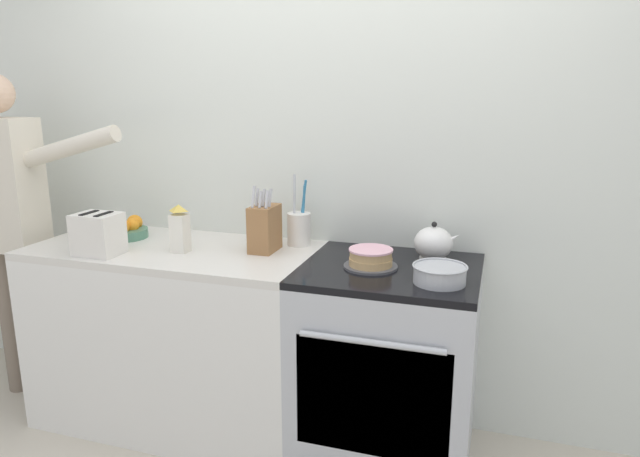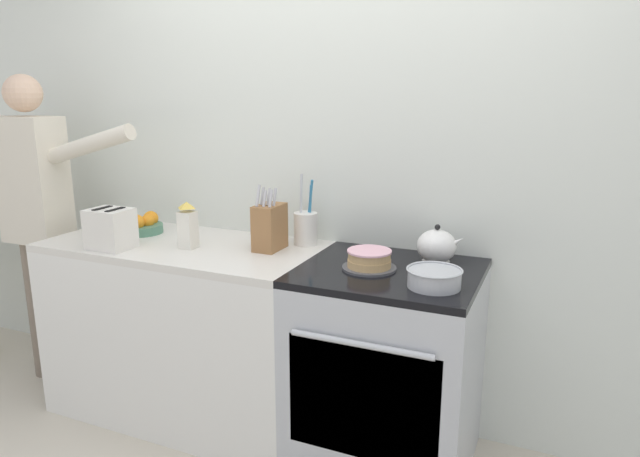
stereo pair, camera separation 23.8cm
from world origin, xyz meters
name	(u,v)px [view 2 (the right image)]	position (x,y,z in m)	size (l,w,h in m)	color
wall_back	(345,155)	(0.00, 0.67, 1.30)	(8.00, 0.04, 2.60)	silver
counter_cabinet	(188,328)	(-0.70, 0.32, 0.44)	(1.33, 0.65, 0.88)	white
stove_range	(386,368)	(0.33, 0.32, 0.44)	(0.73, 0.68, 0.88)	#B7BABF
layer_cake	(369,260)	(0.26, 0.29, 0.92)	(0.22, 0.22, 0.08)	#4C4C51
tea_kettle	(437,246)	(0.49, 0.50, 0.95)	(0.20, 0.17, 0.17)	white
mixing_bowl	(434,278)	(0.55, 0.18, 0.92)	(0.21, 0.21, 0.07)	#B7BABF
knife_block	(270,227)	(-0.26, 0.39, 0.99)	(0.10, 0.17, 0.30)	olive
utensil_crock	(306,227)	(-0.15, 0.54, 0.96)	(0.11, 0.11, 0.33)	silver
fruit_bowl	(143,225)	(-1.01, 0.41, 0.92)	(0.21, 0.21, 0.11)	#4C7F66
toaster	(110,229)	(-0.94, 0.12, 0.97)	(0.21, 0.16, 0.19)	silver
milk_carton	(188,226)	(-0.62, 0.26, 0.98)	(0.07, 0.07, 0.22)	white
person_baker	(37,204)	(-1.61, 0.29, 1.00)	(0.94, 0.20, 1.68)	#7A6B5B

